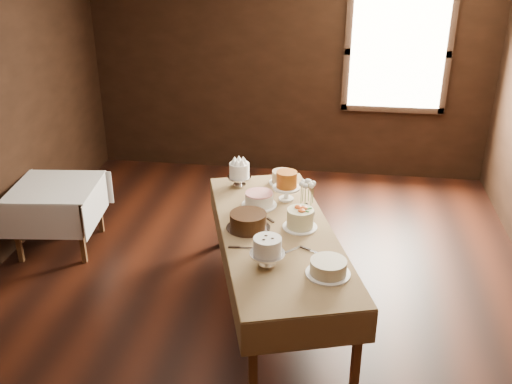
# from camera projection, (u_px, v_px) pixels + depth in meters

# --- Properties ---
(floor) EXTENTS (5.00, 6.00, 0.01)m
(floor) POSITION_uv_depth(u_px,v_px,m) (253.00, 300.00, 5.05)
(floor) COLOR black
(floor) RESTS_ON ground
(wall_back) EXTENTS (5.00, 0.02, 2.80)m
(wall_back) POSITION_uv_depth(u_px,v_px,m) (289.00, 65.00, 7.16)
(wall_back) COLOR black
(wall_back) RESTS_ON ground
(window) EXTENTS (1.10, 0.05, 1.30)m
(window) POSITION_uv_depth(u_px,v_px,m) (398.00, 53.00, 6.85)
(window) COLOR #FFEABF
(window) RESTS_ON wall_back
(display_table) EXTENTS (1.54, 2.46, 0.71)m
(display_table) POSITION_uv_depth(u_px,v_px,m) (277.00, 236.00, 4.74)
(display_table) COLOR #4C2B14
(display_table) RESTS_ON ground
(side_table) EXTENTS (0.89, 0.89, 0.67)m
(side_table) POSITION_uv_depth(u_px,v_px,m) (56.00, 193.00, 5.66)
(side_table) COLOR #4C2B14
(side_table) RESTS_ON ground
(cake_meringue) EXTENTS (0.23, 0.23, 0.24)m
(cake_meringue) POSITION_uv_depth(u_px,v_px,m) (239.00, 175.00, 5.48)
(cake_meringue) COLOR silver
(cake_meringue) RESTS_ON display_table
(cake_speckled) EXTENTS (0.26, 0.26, 0.12)m
(cake_speckled) POSITION_uv_depth(u_px,v_px,m) (283.00, 178.00, 5.56)
(cake_speckled) COLOR white
(cake_speckled) RESTS_ON display_table
(cake_lattice) EXTENTS (0.36, 0.36, 0.12)m
(cake_lattice) POSITION_uv_depth(u_px,v_px,m) (259.00, 200.00, 5.12)
(cake_lattice) COLOR white
(cake_lattice) RESTS_ON display_table
(cake_caramel) EXTENTS (0.26, 0.26, 0.29)m
(cake_caramel) POSITION_uv_depth(u_px,v_px,m) (287.00, 187.00, 5.20)
(cake_caramel) COLOR white
(cake_caramel) RESTS_ON display_table
(cake_chocolate) EXTENTS (0.42, 0.42, 0.14)m
(cake_chocolate) POSITION_uv_depth(u_px,v_px,m) (248.00, 221.00, 4.72)
(cake_chocolate) COLOR silver
(cake_chocolate) RESTS_ON display_table
(cake_flowers) EXTENTS (0.29, 0.29, 0.17)m
(cake_flowers) POSITION_uv_depth(u_px,v_px,m) (300.00, 219.00, 4.73)
(cake_flowers) COLOR white
(cake_flowers) RESTS_ON display_table
(cake_swirl) EXTENTS (0.27, 0.27, 0.24)m
(cake_swirl) POSITION_uv_depth(u_px,v_px,m) (267.00, 253.00, 4.19)
(cake_swirl) COLOR silver
(cake_swirl) RESTS_ON display_table
(cake_cream) EXTENTS (0.36, 0.36, 0.11)m
(cake_cream) POSITION_uv_depth(u_px,v_px,m) (328.00, 268.00, 4.11)
(cake_cream) COLOR white
(cake_cream) RESTS_ON display_table
(cake_server_a) EXTENTS (0.18, 0.19, 0.01)m
(cake_server_a) POSITION_uv_depth(u_px,v_px,m) (293.00, 250.00, 4.43)
(cake_server_a) COLOR silver
(cake_server_a) RESTS_ON display_table
(cake_server_b) EXTENTS (0.22, 0.13, 0.01)m
(cake_server_b) POSITION_uv_depth(u_px,v_px,m) (319.00, 253.00, 4.38)
(cake_server_b) COLOR silver
(cake_server_b) RESTS_ON display_table
(cake_server_c) EXTENTS (0.18, 0.19, 0.01)m
(cake_server_c) POSITION_uv_depth(u_px,v_px,m) (262.00, 215.00, 4.96)
(cake_server_c) COLOR silver
(cake_server_c) RESTS_ON display_table
(cake_server_d) EXTENTS (0.18, 0.19, 0.01)m
(cake_server_d) POSITION_uv_depth(u_px,v_px,m) (305.00, 215.00, 4.97)
(cake_server_d) COLOR silver
(cake_server_d) RESTS_ON display_table
(cake_server_e) EXTENTS (0.24, 0.05, 0.01)m
(cake_server_e) POSITION_uv_depth(u_px,v_px,m) (250.00, 248.00, 4.46)
(cake_server_e) COLOR silver
(cake_server_e) RESTS_ON display_table
(flower_vase) EXTENTS (0.17, 0.17, 0.15)m
(flower_vase) POSITION_uv_depth(u_px,v_px,m) (306.00, 212.00, 4.87)
(flower_vase) COLOR #2D2823
(flower_vase) RESTS_ON display_table
(flower_bouquet) EXTENTS (0.14, 0.14, 0.20)m
(flower_bouquet) POSITION_uv_depth(u_px,v_px,m) (307.00, 191.00, 4.79)
(flower_bouquet) COLOR white
(flower_bouquet) RESTS_ON flower_vase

